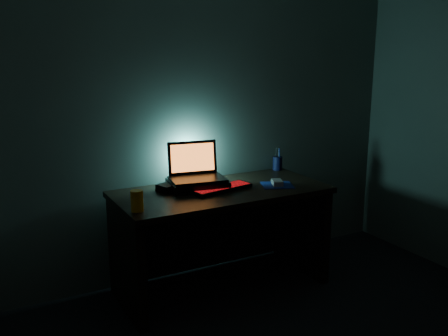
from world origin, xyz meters
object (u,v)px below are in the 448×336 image
at_px(mouse, 277,183).
at_px(pen_cup, 278,163).
at_px(juice_glass, 137,201).
at_px(router, 169,187).
at_px(keyboard, 222,188).
at_px(laptop, 195,170).

relative_size(mouse, pen_cup, 1.04).
xyz_separation_m(juice_glass, router, (0.34, 0.33, -0.04)).
bearing_deg(router, keyboard, -46.53).
height_order(laptop, router, laptop).
bearing_deg(mouse, laptop, 177.74).
bearing_deg(mouse, juice_glass, -152.49).
bearing_deg(keyboard, router, 142.89).
height_order(laptop, mouse, laptop).
relative_size(laptop, juice_glass, 3.20).
relative_size(laptop, pen_cup, 3.82).
bearing_deg(juice_glass, keyboard, 13.54).
bearing_deg(laptop, keyboard, -47.22).
distance_m(laptop, keyboard, 0.24).
bearing_deg(router, laptop, -16.53).
bearing_deg(keyboard, juice_glass, -176.67).
bearing_deg(router, juice_glass, -156.00).
distance_m(keyboard, router, 0.37).
xyz_separation_m(pen_cup, router, (-1.02, -0.16, -0.03)).
relative_size(keyboard, mouse, 4.09).
bearing_deg(juice_glass, pen_cup, 19.57).
bearing_deg(keyboard, mouse, -20.38).
relative_size(pen_cup, juice_glass, 0.84).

